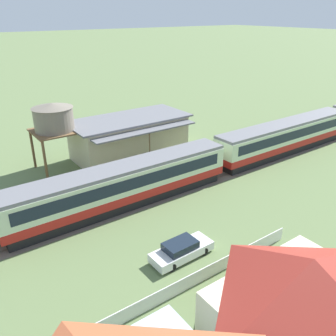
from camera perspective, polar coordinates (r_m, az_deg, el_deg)
ground_plane at (r=46.50m, az=15.73°, el=2.30°), size 600.00×600.00×0.00m
passenger_train at (r=38.64m, az=8.23°, el=2.04°), size 91.23×3.10×3.95m
railway_track at (r=41.32m, az=10.85°, el=0.05°), size 152.90×3.60×0.04m
station_building at (r=43.78m, az=-6.16°, el=5.07°), size 14.50×8.06×4.70m
water_tower at (r=40.20m, az=-17.88°, el=7.58°), size 4.76×4.76×7.58m
cottage_red_roof at (r=21.20m, az=21.36°, el=-18.72°), size 9.78×7.89×5.16m
parked_car_white at (r=26.34m, az=2.15°, el=-13.02°), size 4.82×1.87×1.37m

